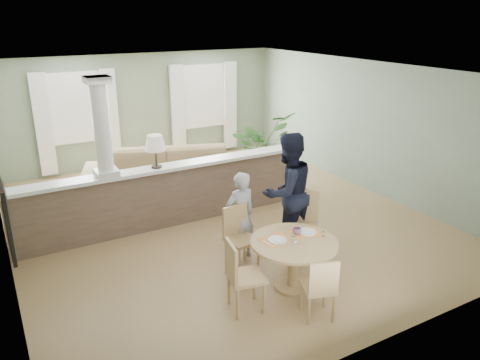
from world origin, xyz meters
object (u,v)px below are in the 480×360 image
houseplant (261,146)px  chair_far_boy (239,234)px  sofa (167,176)px  chair_side (241,274)px  child_person (240,216)px  dining_table (294,251)px  man_person (287,192)px  chair_near (320,286)px  chair_far_man (303,220)px

houseplant → chair_far_boy: (-2.34, -3.17, -0.25)m
sofa → chair_side: size_ratio=3.43×
sofa → child_person: 2.90m
dining_table → chair_side: 0.90m
houseplant → man_person: 3.32m
houseplant → chair_far_boy: 3.95m
houseplant → chair_near: (-2.12, -4.80, -0.29)m
sofa → dining_table: sofa is taller
sofa → houseplant: bearing=21.6°
chair_side → man_person: size_ratio=0.51×
chair_far_boy → chair_near: size_ratio=1.10×
chair_near → child_person: (-0.08, 1.85, 0.23)m
houseplant → chair_far_boy: size_ratio=1.63×
chair_far_boy → chair_side: bearing=-124.1°
dining_table → chair_far_man: 1.02m
child_person → man_person: bearing=172.1°
houseplant → chair_far_boy: houseplant is taller
sofa → man_person: (0.90, -2.94, 0.47)m
houseplant → dining_table: 4.51m
chair_far_man → man_person: bearing=152.8°
sofa → chair_far_man: size_ratio=3.24×
dining_table → houseplant: bearing=63.9°
child_person → man_person: man_person is taller
chair_far_boy → child_person: size_ratio=0.67×
chair_near → chair_side: 0.99m
houseplant → child_person: (-2.20, -2.96, -0.07)m
dining_table → chair_side: bearing=-173.0°
chair_far_boy → chair_side: 1.12m
dining_table → child_person: (-0.22, 1.09, 0.13)m
chair_far_man → child_person: bearing=-157.0°
houseplant → chair_near: bearing=-113.8°
sofa → chair_far_boy: 3.11m
man_person → chair_far_boy: bearing=2.8°
chair_far_man → chair_side: 1.81m
houseplant → chair_far_man: houseplant is taller
chair_far_man → chair_side: size_ratio=1.06×
sofa → houseplant: 2.29m
houseplant → dining_table: (-1.98, -4.05, -0.20)m
chair_far_boy → man_person: (0.96, 0.16, 0.43)m
man_person → chair_side: bearing=30.8°
chair_near → houseplant: bearing=-94.4°
chair_far_man → man_person: 0.50m
chair_far_man → chair_side: chair_far_man is taller
sofa → houseplant: size_ratio=2.16×
sofa → chair_near: 4.74m
chair_far_boy → dining_table: bearing=-73.7°
sofa → chair_near: size_ratio=3.86×
chair_far_man → sofa: bearing=151.1°
chair_far_boy → chair_far_man: (1.06, -0.14, 0.04)m
dining_table → man_person: (0.60, 1.04, 0.38)m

